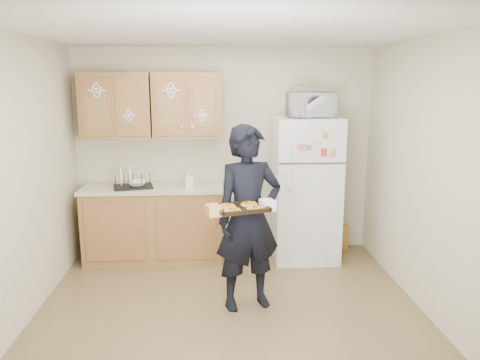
# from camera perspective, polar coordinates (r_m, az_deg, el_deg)

# --- Properties ---
(floor) EXTENTS (3.60, 3.60, 0.00)m
(floor) POSITION_cam_1_polar(r_m,az_deg,el_deg) (4.46, -1.20, -16.22)
(floor) COLOR brown
(floor) RESTS_ON ground
(ceiling) EXTENTS (3.60, 3.60, 0.00)m
(ceiling) POSITION_cam_1_polar(r_m,az_deg,el_deg) (3.95, -1.36, 17.70)
(ceiling) COLOR silver
(ceiling) RESTS_ON wall_back
(wall_back) EXTENTS (3.60, 0.04, 2.50)m
(wall_back) POSITION_cam_1_polar(r_m,az_deg,el_deg) (5.79, -1.93, 3.47)
(wall_back) COLOR beige
(wall_back) RESTS_ON floor
(wall_front) EXTENTS (3.60, 0.04, 2.50)m
(wall_front) POSITION_cam_1_polar(r_m,az_deg,el_deg) (2.30, 0.39, -9.89)
(wall_front) COLOR beige
(wall_front) RESTS_ON floor
(wall_left) EXTENTS (0.04, 3.60, 2.50)m
(wall_left) POSITION_cam_1_polar(r_m,az_deg,el_deg) (4.35, -25.72, -0.58)
(wall_left) COLOR beige
(wall_left) RESTS_ON floor
(wall_right) EXTENTS (0.04, 3.60, 2.50)m
(wall_right) POSITION_cam_1_polar(r_m,az_deg,el_deg) (4.46, 22.50, -0.00)
(wall_right) COLOR beige
(wall_right) RESTS_ON floor
(refrigerator) EXTENTS (0.75, 0.70, 1.70)m
(refrigerator) POSITION_cam_1_polar(r_m,az_deg,el_deg) (5.61, 7.95, -1.09)
(refrigerator) COLOR silver
(refrigerator) RESTS_ON floor
(base_cabinet) EXTENTS (1.60, 0.60, 0.86)m
(base_cabinet) POSITION_cam_1_polar(r_m,az_deg,el_deg) (5.70, -10.39, -5.32)
(base_cabinet) COLOR brown
(base_cabinet) RESTS_ON floor
(countertop) EXTENTS (1.64, 0.64, 0.04)m
(countertop) POSITION_cam_1_polar(r_m,az_deg,el_deg) (5.59, -10.56, -0.91)
(countertop) COLOR #BFB693
(countertop) RESTS_ON base_cabinet
(upper_cab_left) EXTENTS (0.80, 0.33, 0.75)m
(upper_cab_left) POSITION_cam_1_polar(r_m,az_deg,el_deg) (5.66, -14.83, 8.73)
(upper_cab_left) COLOR brown
(upper_cab_left) RESTS_ON wall_back
(upper_cab_right) EXTENTS (0.80, 0.33, 0.75)m
(upper_cab_right) POSITION_cam_1_polar(r_m,az_deg,el_deg) (5.56, -6.41, 9.00)
(upper_cab_right) COLOR brown
(upper_cab_right) RESTS_ON wall_back
(cereal_box) EXTENTS (0.20, 0.07, 0.32)m
(cereal_box) POSITION_cam_1_polar(r_m,az_deg,el_deg) (6.14, 12.08, -6.79)
(cereal_box) COLOR #EABC52
(cereal_box) RESTS_ON floor
(person) EXTENTS (0.72, 0.58, 1.73)m
(person) POSITION_cam_1_polar(r_m,az_deg,el_deg) (4.32, 1.06, -4.70)
(person) COLOR black
(person) RESTS_ON floor
(baking_tray) EXTENTS (0.51, 0.43, 0.04)m
(baking_tray) POSITION_cam_1_polar(r_m,az_deg,el_deg) (4.00, 0.13, -3.52)
(baking_tray) COLOR black
(baking_tray) RESTS_ON person
(pizza_front_left) EXTENTS (0.14, 0.14, 0.02)m
(pizza_front_left) POSITION_cam_1_polar(r_m,az_deg,el_deg) (3.89, -0.90, -3.69)
(pizza_front_left) COLOR orange
(pizza_front_left) RESTS_ON baking_tray
(pizza_front_right) EXTENTS (0.14, 0.14, 0.02)m
(pizza_front_right) POSITION_cam_1_polar(r_m,az_deg,el_deg) (3.96, 1.87, -3.41)
(pizza_front_right) COLOR orange
(pizza_front_right) RESTS_ON baking_tray
(pizza_back_left) EXTENTS (0.14, 0.14, 0.02)m
(pizza_back_left) POSITION_cam_1_polar(r_m,az_deg,el_deg) (4.02, -1.59, -3.17)
(pizza_back_left) COLOR orange
(pizza_back_left) RESTS_ON baking_tray
(pizza_back_right) EXTENTS (0.14, 0.14, 0.02)m
(pizza_back_right) POSITION_cam_1_polar(r_m,az_deg,el_deg) (4.09, 1.11, -2.91)
(pizza_back_right) COLOR orange
(pizza_back_right) RESTS_ON baking_tray
(microwave) EXTENTS (0.54, 0.40, 0.28)m
(microwave) POSITION_cam_1_polar(r_m,az_deg,el_deg) (5.43, 8.64, 9.04)
(microwave) COLOR silver
(microwave) RESTS_ON refrigerator
(foil_pan) EXTENTS (0.31, 0.23, 0.06)m
(foil_pan) POSITION_cam_1_polar(r_m,az_deg,el_deg) (5.44, 7.87, 10.89)
(foil_pan) COLOR #B9B9C1
(foil_pan) RESTS_ON microwave
(dish_rack) EXTENTS (0.50, 0.42, 0.17)m
(dish_rack) POSITION_cam_1_polar(r_m,az_deg,el_deg) (5.53, -12.93, -0.00)
(dish_rack) COLOR black
(dish_rack) RESTS_ON countertop
(bowl) EXTENTS (0.26, 0.26, 0.06)m
(bowl) POSITION_cam_1_polar(r_m,az_deg,el_deg) (5.53, -12.43, -0.37)
(bowl) COLOR silver
(bowl) RESTS_ON dish_rack
(soap_bottle) EXTENTS (0.11, 0.12, 0.20)m
(soap_bottle) POSITION_cam_1_polar(r_m,az_deg,el_deg) (5.38, -6.29, 0.05)
(soap_bottle) COLOR silver
(soap_bottle) RESTS_ON countertop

